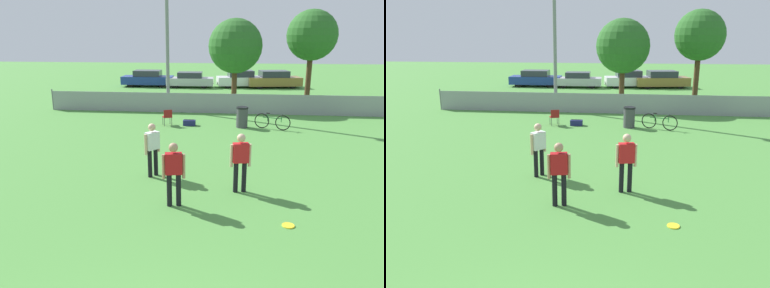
% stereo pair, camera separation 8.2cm
% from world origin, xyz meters
% --- Properties ---
extents(fence_backline, '(19.42, 0.07, 1.21)m').
position_xyz_m(fence_backline, '(0.00, 18.00, 0.55)').
color(fence_backline, gray).
rests_on(fence_backline, ground_plane).
extents(light_pole, '(0.90, 0.36, 10.01)m').
position_xyz_m(light_pole, '(-2.96, 18.69, 5.79)').
color(light_pole, gray).
rests_on(light_pole, ground_plane).
extents(tree_near_pole, '(3.19, 3.19, 5.19)m').
position_xyz_m(tree_near_pole, '(0.82, 20.33, 3.57)').
color(tree_near_pole, '#4C331E').
rests_on(tree_near_pole, ground_plane).
extents(tree_far_right, '(2.96, 2.96, 5.69)m').
position_xyz_m(tree_far_right, '(5.29, 20.99, 4.18)').
color(tree_far_right, '#4C331E').
rests_on(tree_far_right, ground_plane).
extents(player_defender_red, '(0.57, 0.29, 1.65)m').
position_xyz_m(player_defender_red, '(-0.59, 5.93, 0.96)').
color(player_defender_red, black).
rests_on(player_defender_red, ground_plane).
extents(player_receiver_white, '(0.43, 0.47, 1.65)m').
position_xyz_m(player_receiver_white, '(-1.56, 7.94, 0.96)').
color(player_receiver_white, black).
rests_on(player_receiver_white, ground_plane).
extents(player_thrower_red, '(0.57, 0.30, 1.65)m').
position_xyz_m(player_thrower_red, '(1.06, 7.01, 0.96)').
color(player_thrower_red, black).
rests_on(player_thrower_red, ground_plane).
extents(frisbee_disc, '(0.28, 0.28, 0.03)m').
position_xyz_m(frisbee_disc, '(2.13, 5.17, 0.01)').
color(frisbee_disc, yellow).
rests_on(frisbee_disc, ground_plane).
extents(folding_chair_sideline, '(0.53, 0.54, 0.78)m').
position_xyz_m(folding_chair_sideline, '(-2.31, 14.74, 0.46)').
color(folding_chair_sideline, '#333338').
rests_on(folding_chair_sideline, ground_plane).
extents(bicycle_sideline, '(1.59, 0.65, 0.75)m').
position_xyz_m(bicycle_sideline, '(2.62, 14.51, 0.36)').
color(bicycle_sideline, black).
rests_on(bicycle_sideline, ground_plane).
extents(trash_bin, '(0.55, 0.55, 0.97)m').
position_xyz_m(trash_bin, '(1.24, 14.73, 0.49)').
color(trash_bin, '#3F3F44').
rests_on(trash_bin, ground_plane).
extents(gear_bag_sideline, '(0.58, 0.32, 0.29)m').
position_xyz_m(gear_bag_sideline, '(-1.27, 14.85, 0.13)').
color(gear_bag_sideline, navy).
rests_on(gear_bag_sideline, ground_plane).
extents(parked_car_blue, '(4.38, 1.92, 1.37)m').
position_xyz_m(parked_car_blue, '(-6.61, 29.33, 0.67)').
color(parked_car_blue, black).
rests_on(parked_car_blue, ground_plane).
extents(parked_car_silver, '(3.97, 1.76, 1.27)m').
position_xyz_m(parked_car_silver, '(-2.90, 29.07, 0.62)').
color(parked_car_silver, black).
rests_on(parked_car_silver, ground_plane).
extents(parked_car_white, '(4.18, 2.44, 1.41)m').
position_xyz_m(parked_car_white, '(1.33, 29.66, 0.68)').
color(parked_car_white, black).
rests_on(parked_car_white, ground_plane).
extents(parked_car_tan, '(4.69, 2.58, 1.41)m').
position_xyz_m(parked_car_tan, '(4.10, 29.68, 0.67)').
color(parked_car_tan, black).
rests_on(parked_car_tan, ground_plane).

